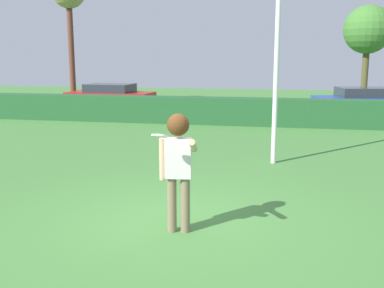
# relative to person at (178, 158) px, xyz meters

# --- Properties ---
(ground_plane) EXTENTS (60.00, 60.00, 0.00)m
(ground_plane) POSITION_rel_person_xyz_m (-0.17, 0.34, -1.13)
(ground_plane) COLOR #457E39
(person) EXTENTS (0.63, 0.72, 1.78)m
(person) POSITION_rel_person_xyz_m (0.00, 0.00, 0.00)
(person) COLOR #7F6C52
(person) RESTS_ON ground
(frisbee) EXTENTS (0.23, 0.23, 0.09)m
(frisbee) POSITION_rel_person_xyz_m (-0.13, -0.51, 0.42)
(frisbee) COLOR white
(lamppost) EXTENTS (0.24, 0.24, 5.58)m
(lamppost) POSITION_rel_person_xyz_m (1.26, 4.86, 1.97)
(lamppost) COLOR silver
(lamppost) RESTS_ON ground
(hedge_row) EXTENTS (22.08, 0.90, 1.02)m
(hedge_row) POSITION_rel_person_xyz_m (-0.17, 11.10, -0.62)
(hedge_row) COLOR #23562C
(hedge_row) RESTS_ON ground
(parked_car_red) EXTENTS (4.28, 1.99, 1.25)m
(parked_car_red) POSITION_rel_person_xyz_m (-6.93, 14.92, -0.44)
(parked_car_red) COLOR #B21E1E
(parked_car_red) RESTS_ON ground
(parked_car_blue) EXTENTS (4.45, 2.47, 1.25)m
(parked_car_blue) POSITION_rel_person_xyz_m (4.83, 14.63, -0.44)
(parked_car_blue) COLOR #263FA5
(parked_car_blue) RESTS_ON ground
(willow_tree) EXTENTS (2.40, 2.40, 5.09)m
(willow_tree) POSITION_rel_person_xyz_m (5.40, 18.50, 2.71)
(willow_tree) COLOR brown
(willow_tree) RESTS_ON ground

